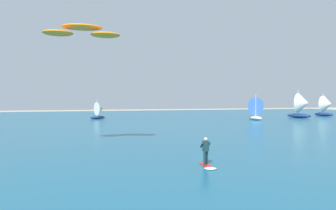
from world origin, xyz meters
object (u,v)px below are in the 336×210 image
sailboat_outermost (302,105)px  sailboat_mid_right (99,110)px  kitesurfer (207,156)px  sailboat_far_left (253,108)px  sailboat_trailing (327,106)px  kite (82,31)px

sailboat_outermost → sailboat_mid_right: sailboat_outermost is taller
kitesurfer → sailboat_far_left: sailboat_far_left is taller
sailboat_trailing → sailboat_far_left: bearing=-165.5°
kitesurfer → sailboat_trailing: sailboat_trailing is taller
sailboat_far_left → sailboat_mid_right: (-27.51, 10.12, -0.49)m
kite → sailboat_mid_right: 36.19m
sailboat_trailing → kite: bearing=-149.4°
sailboat_mid_right → sailboat_far_left: bearing=-20.2°
kitesurfer → sailboat_trailing: bearing=41.1°
kite → sailboat_trailing: size_ratio=1.18×
kite → sailboat_far_left: size_ratio=1.28×
kite → sailboat_trailing: kite is taller
sailboat_mid_right → sailboat_outermost: bearing=-12.0°
sailboat_far_left → kite: bearing=-140.4°
kitesurfer → sailboat_far_left: bearing=55.2°
kitesurfer → sailboat_far_left: 41.01m
kite → sailboat_far_left: kite is taller
kite → sailboat_mid_right: size_ratio=1.65×
sailboat_outermost → kitesurfer: bearing=-135.1°
kitesurfer → kite: (-7.05, 8.51, 8.66)m
kitesurfer → sailboat_trailing: size_ratio=0.39×
sailboat_far_left → sailboat_mid_right: bearing=159.8°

